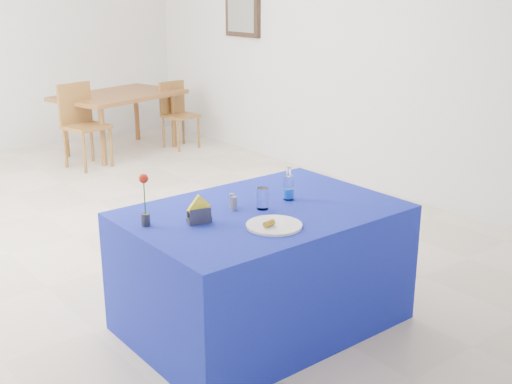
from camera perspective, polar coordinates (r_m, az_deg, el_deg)
floor at (r=5.88m, az=-10.78°, el=-2.74°), size 7.00×7.00×0.00m
room_shell at (r=5.53m, az=-11.84°, el=14.52°), size 7.00×7.00×7.00m
picture_frame at (r=8.21m, az=-1.19°, el=15.43°), size 0.06×0.64×0.52m
picture_art at (r=8.19m, az=-1.34°, el=15.43°), size 0.02×0.52×0.40m
plate at (r=3.54m, az=1.62°, el=-2.99°), size 0.31×0.31×0.01m
drinking_glass at (r=3.80m, az=0.59°, el=-0.58°), size 0.07×0.07×0.13m
salt_shaker at (r=3.79m, az=-1.96°, el=-1.02°), size 0.03×0.03×0.08m
pepper_shaker at (r=3.84m, az=-2.15°, el=-0.75°), size 0.03×0.03×0.08m
blue_table at (r=3.96m, az=0.57°, el=-6.73°), size 1.60×1.10×0.76m
water_bottle at (r=3.98m, az=2.90°, el=0.32°), size 0.07×0.07×0.21m
napkin_holder at (r=3.60m, az=-5.08°, el=-2.02°), size 0.15×0.08×0.17m
rose_vase at (r=3.56m, az=-9.87°, el=-0.74°), size 0.05×0.05×0.30m
oak_table at (r=8.37m, az=-12.05°, el=8.06°), size 1.73×1.34×0.76m
chair_bg_left at (r=7.79m, az=-15.25°, el=6.27°), size 0.51×0.51×0.97m
chair_bg_right at (r=8.54m, az=-7.07°, el=7.27°), size 0.42×0.42×0.86m
banana_pieces at (r=3.50m, az=1.18°, el=-2.79°), size 0.07×0.05×0.04m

